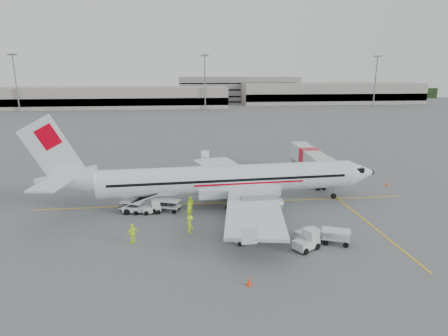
{
  "coord_description": "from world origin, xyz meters",
  "views": [
    {
      "loc": [
        -4.95,
        -42.11,
        15.14
      ],
      "look_at": [
        0.0,
        2.0,
        3.8
      ],
      "focal_mm": 30.0,
      "sensor_mm": 36.0,
      "label": 1
    }
  ],
  "objects_px": {
    "tug_mid": "(246,233)",
    "tug_aft": "(152,207)",
    "jet_bridge": "(308,163)",
    "tug_fore": "(306,240)",
    "aircraft": "(229,160)",
    "belt_loader": "(141,200)"
  },
  "relations": [
    {
      "from": "tug_aft",
      "to": "tug_mid",
      "type": "bearing_deg",
      "value": -50.79
    },
    {
      "from": "aircraft",
      "to": "tug_fore",
      "type": "relative_size",
      "value": 16.92
    },
    {
      "from": "jet_bridge",
      "to": "tug_mid",
      "type": "relative_size",
      "value": 7.17
    },
    {
      "from": "aircraft",
      "to": "tug_aft",
      "type": "bearing_deg",
      "value": -171.89
    },
    {
      "from": "aircraft",
      "to": "tug_aft",
      "type": "height_order",
      "value": "aircraft"
    },
    {
      "from": "belt_loader",
      "to": "aircraft",
      "type": "bearing_deg",
      "value": 10.22
    },
    {
      "from": "aircraft",
      "to": "tug_aft",
      "type": "xyz_separation_m",
      "value": [
        -8.82,
        -1.74,
        -4.62
      ]
    },
    {
      "from": "jet_bridge",
      "to": "tug_fore",
      "type": "xyz_separation_m",
      "value": [
        -7.78,
        -22.51,
        -1.3
      ]
    },
    {
      "from": "belt_loader",
      "to": "tug_aft",
      "type": "distance_m",
      "value": 1.46
    },
    {
      "from": "jet_bridge",
      "to": "tug_mid",
      "type": "bearing_deg",
      "value": -119.39
    },
    {
      "from": "belt_loader",
      "to": "tug_aft",
      "type": "xyz_separation_m",
      "value": [
        1.23,
        -0.41,
        -0.67
      ]
    },
    {
      "from": "tug_mid",
      "to": "belt_loader",
      "type": "bearing_deg",
      "value": 125.5
    },
    {
      "from": "tug_mid",
      "to": "tug_aft",
      "type": "bearing_deg",
      "value": 123.3
    },
    {
      "from": "belt_loader",
      "to": "jet_bridge",
      "type": "bearing_deg",
      "value": 29.36
    },
    {
      "from": "tug_mid",
      "to": "tug_aft",
      "type": "distance_m",
      "value": 12.4
    },
    {
      "from": "aircraft",
      "to": "tug_fore",
      "type": "distance_m",
      "value": 14.06
    },
    {
      "from": "jet_bridge",
      "to": "belt_loader",
      "type": "xyz_separation_m",
      "value": [
        -23.15,
        -11.62,
        -0.76
      ]
    },
    {
      "from": "belt_loader",
      "to": "tug_aft",
      "type": "height_order",
      "value": "belt_loader"
    },
    {
      "from": "jet_bridge",
      "to": "tug_fore",
      "type": "height_order",
      "value": "jet_bridge"
    },
    {
      "from": "tug_aft",
      "to": "belt_loader",
      "type": "bearing_deg",
      "value": 152.97
    },
    {
      "from": "tug_fore",
      "to": "tug_aft",
      "type": "height_order",
      "value": "tug_fore"
    },
    {
      "from": "tug_mid",
      "to": "tug_aft",
      "type": "relative_size",
      "value": 1.19
    }
  ]
}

